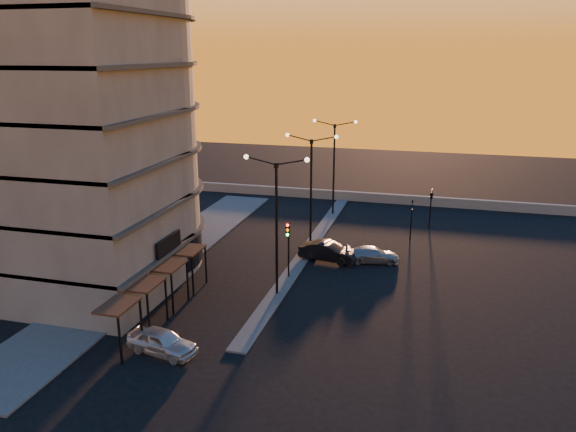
# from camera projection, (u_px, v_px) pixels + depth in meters

# --- Properties ---
(ground) EXTENTS (120.00, 120.00, 0.00)m
(ground) POSITION_uv_depth(u_px,v_px,m) (277.00, 295.00, 37.98)
(ground) COLOR black
(ground) RESTS_ON ground
(sidewalk_west) EXTENTS (5.00, 40.00, 0.12)m
(sidewalk_west) POSITION_uv_depth(u_px,v_px,m) (164.00, 259.00, 44.32)
(sidewalk_west) COLOR #474745
(sidewalk_west) RESTS_ON ground
(median) EXTENTS (1.20, 36.00, 0.12)m
(median) POSITION_uv_depth(u_px,v_px,m) (310.00, 246.00, 47.22)
(median) COLOR #474745
(median) RESTS_ON ground
(parapet) EXTENTS (44.00, 0.50, 1.00)m
(parapet) POSITION_uv_depth(u_px,v_px,m) (361.00, 197.00, 61.39)
(parapet) COLOR slate
(parapet) RESTS_ON ground
(building) EXTENTS (14.35, 17.08, 25.00)m
(building) POSITION_uv_depth(u_px,v_px,m) (79.00, 111.00, 38.17)
(building) COLOR #67625A
(building) RESTS_ON ground
(streetlamp_near) EXTENTS (4.32, 0.32, 9.51)m
(streetlamp_near) POSITION_uv_depth(u_px,v_px,m) (276.00, 215.00, 36.40)
(streetlamp_near) COLOR black
(streetlamp_near) RESTS_ON ground
(streetlamp_mid) EXTENTS (4.32, 0.32, 9.51)m
(streetlamp_mid) POSITION_uv_depth(u_px,v_px,m) (311.00, 182.00, 45.65)
(streetlamp_mid) COLOR black
(streetlamp_mid) RESTS_ON ground
(streetlamp_far) EXTENTS (4.32, 0.32, 9.51)m
(streetlamp_far) POSITION_uv_depth(u_px,v_px,m) (334.00, 160.00, 54.90)
(streetlamp_far) COLOR black
(streetlamp_far) RESTS_ON ground
(traffic_light_main) EXTENTS (0.28, 0.44, 4.25)m
(traffic_light_main) POSITION_uv_depth(u_px,v_px,m) (288.00, 241.00, 39.82)
(traffic_light_main) COLOR black
(traffic_light_main) RESTS_ON ground
(signal_east_a) EXTENTS (0.13, 0.16, 3.60)m
(signal_east_a) POSITION_uv_depth(u_px,v_px,m) (411.00, 219.00, 48.37)
(signal_east_a) COLOR black
(signal_east_a) RESTS_ON ground
(signal_east_b) EXTENTS (0.42, 1.99, 3.60)m
(signal_east_b) POSITION_uv_depth(u_px,v_px,m) (431.00, 196.00, 51.36)
(signal_east_b) COLOR black
(signal_east_b) RESTS_ON ground
(car_hatchback) EXTENTS (4.28, 2.39, 1.37)m
(car_hatchback) POSITION_uv_depth(u_px,v_px,m) (162.00, 342.00, 30.46)
(car_hatchback) COLOR silver
(car_hatchback) RESTS_ON ground
(car_sedan) EXTENTS (4.73, 2.24, 1.50)m
(car_sedan) POSITION_uv_depth(u_px,v_px,m) (328.00, 252.00, 43.92)
(car_sedan) COLOR black
(car_sedan) RESTS_ON ground
(car_wagon) EXTENTS (4.31, 2.33, 1.19)m
(car_wagon) POSITION_uv_depth(u_px,v_px,m) (373.00, 255.00, 43.68)
(car_wagon) COLOR #929599
(car_wagon) RESTS_ON ground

